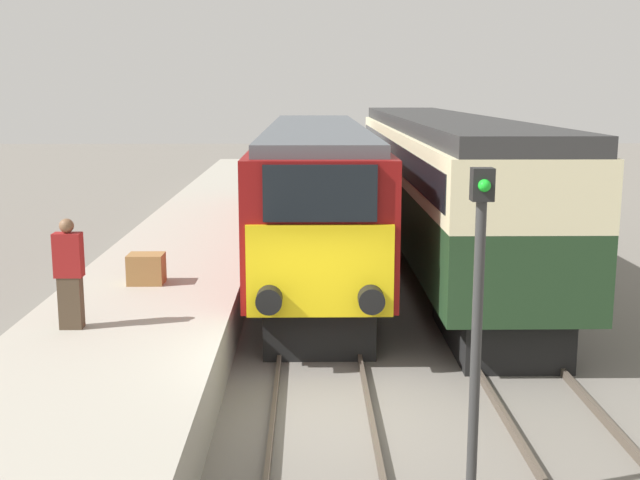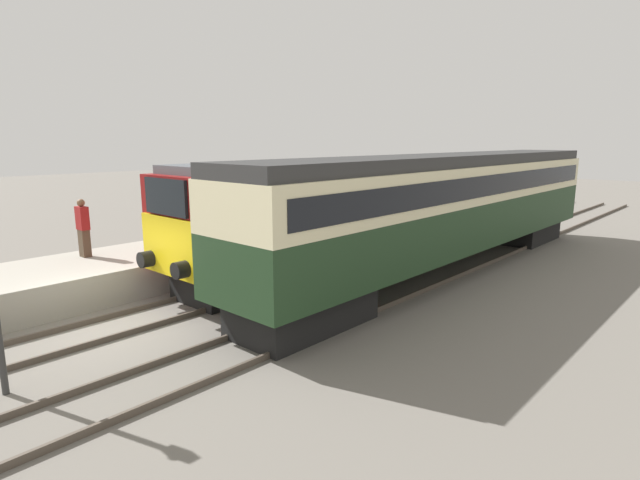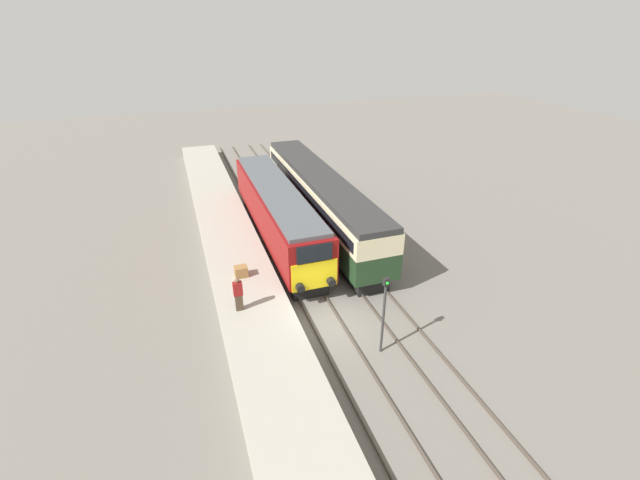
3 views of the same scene
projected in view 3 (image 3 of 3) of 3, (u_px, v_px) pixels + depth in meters
The scene contains 9 objects.
ground_plane at pixel (326, 324), 21.41m from camera, with size 120.00×120.00×0.00m, color slate.
platform_left at pixel (234, 253), 26.94m from camera, with size 3.50×50.00×0.97m.
rails_near_track at pixel (298, 273), 25.58m from camera, with size 1.51×60.00×0.14m.
rails_far_track at pixel (350, 264), 26.56m from camera, with size 1.50×60.00×0.14m.
locomotive at pixel (277, 211), 28.52m from camera, with size 2.70×16.11×3.87m.
passenger_carriage at pixel (320, 196), 30.26m from camera, with size 2.75×19.03×4.07m.
person_on_platform at pixel (238, 294), 20.48m from camera, with size 0.44×0.26×1.80m.
signal_post at pixel (384, 310), 18.61m from camera, with size 0.24×0.28×3.96m.
luggage_crate at pixel (241, 271), 23.46m from camera, with size 0.70×0.56×0.60m.
Camera 3 is at (-5.90, -16.02, 13.60)m, focal length 24.00 mm.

